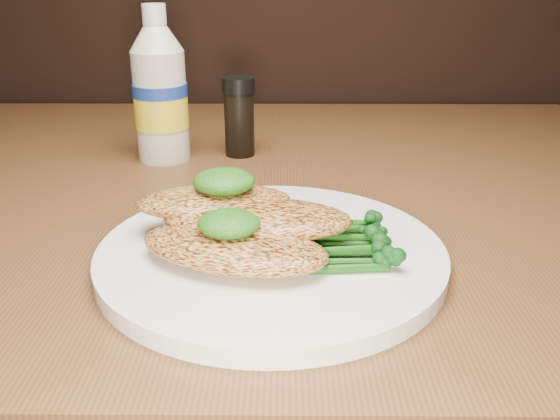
{
  "coord_description": "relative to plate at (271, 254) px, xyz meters",
  "views": [
    {
      "loc": [
        0.11,
        0.38,
        0.99
      ],
      "look_at": [
        0.1,
        0.86,
        0.79
      ],
      "focal_mm": 38.69,
      "sensor_mm": 36.0,
      "label": 1
    }
  ],
  "objects": [
    {
      "name": "chicken_front",
      "position": [
        -0.03,
        -0.03,
        0.02
      ],
      "size": [
        0.17,
        0.13,
        0.03
      ],
      "primitive_type": "ellipsoid",
      "rotation": [
        0.0,
        0.0,
        -0.32
      ],
      "color": "#DF9547",
      "rests_on": "plate"
    },
    {
      "name": "plate",
      "position": [
        0.0,
        0.0,
        0.0
      ],
      "size": [
        0.3,
        0.3,
        0.02
      ],
      "primitive_type": "cylinder",
      "color": "white",
      "rests_on": "dining_table"
    },
    {
      "name": "broccolini_bundle",
      "position": [
        0.04,
        -0.01,
        0.02
      ],
      "size": [
        0.14,
        0.11,
        0.02
      ],
      "primitive_type": null,
      "rotation": [
        0.0,
        0.0,
        0.02
      ],
      "color": "#174D10",
      "rests_on": "plate"
    },
    {
      "name": "pepper_grinder",
      "position": [
        -0.05,
        0.31,
        0.04
      ],
      "size": [
        0.05,
        0.05,
        0.1
      ],
      "primitive_type": null,
      "rotation": [
        0.0,
        0.0,
        0.35
      ],
      "color": "black",
      "rests_on": "dining_table"
    },
    {
      "name": "chicken_mid",
      "position": [
        -0.01,
        0.01,
        0.03
      ],
      "size": [
        0.17,
        0.09,
        0.02
      ],
      "primitive_type": "ellipsoid",
      "rotation": [
        0.0,
        0.0,
        -0.08
      ],
      "color": "#DF9547",
      "rests_on": "plate"
    },
    {
      "name": "pesto_back",
      "position": [
        -0.04,
        0.04,
        0.05
      ],
      "size": [
        0.06,
        0.05,
        0.02
      ],
      "primitive_type": "ellipsoid",
      "rotation": [
        0.0,
        0.0,
        0.01
      ],
      "color": "#133808",
      "rests_on": "chicken_back"
    },
    {
      "name": "chicken_back",
      "position": [
        -0.05,
        0.03,
        0.04
      ],
      "size": [
        0.14,
        0.09,
        0.02
      ],
      "primitive_type": "ellipsoid",
      "rotation": [
        0.0,
        0.0,
        0.12
      ],
      "color": "#DF9547",
      "rests_on": "plate"
    },
    {
      "name": "pesto_front",
      "position": [
        -0.03,
        -0.02,
        0.04
      ],
      "size": [
        0.06,
        0.05,
        0.02
      ],
      "primitive_type": "ellipsoid",
      "rotation": [
        0.0,
        0.0,
        -0.16
      ],
      "color": "#133808",
      "rests_on": "chicken_front"
    },
    {
      "name": "mayo_bottle",
      "position": [
        -0.14,
        0.29,
        0.09
      ],
      "size": [
        0.08,
        0.08,
        0.19
      ],
      "primitive_type": null,
      "rotation": [
        0.0,
        0.0,
        -0.24
      ],
      "color": "beige",
      "rests_on": "dining_table"
    }
  ]
}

